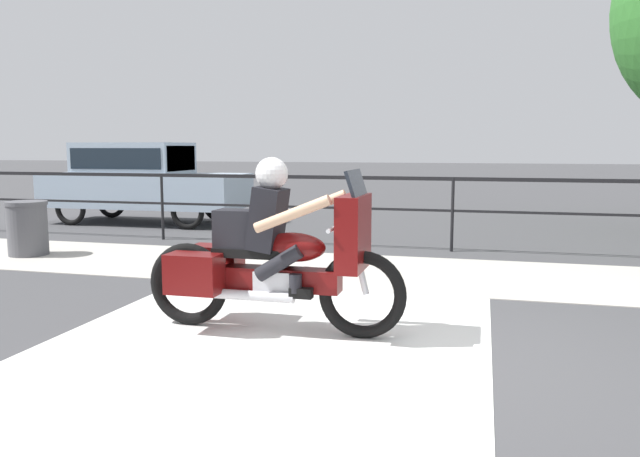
% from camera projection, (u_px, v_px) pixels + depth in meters
% --- Properties ---
extents(ground_plane, '(120.00, 120.00, 0.00)m').
position_uv_depth(ground_plane, '(416.00, 361.00, 4.87)').
color(ground_plane, '#424244').
extents(sidewalk_band, '(44.00, 2.40, 0.01)m').
position_uv_depth(sidewalk_band, '(444.00, 275.00, 8.13)').
color(sidewalk_band, '#B7B2A8').
rests_on(sidewalk_band, ground).
extents(crosswalk_band, '(3.71, 6.00, 0.01)m').
position_uv_depth(crosswalk_band, '(254.00, 355.00, 5.00)').
color(crosswalk_band, silver).
rests_on(crosswalk_band, ground).
extents(fence_railing, '(36.00, 0.05, 1.19)m').
position_uv_depth(fence_railing, '(453.00, 193.00, 9.84)').
color(fence_railing, black).
rests_on(fence_railing, ground).
extents(motorcycle, '(2.43, 0.76, 1.57)m').
position_uv_depth(motorcycle, '(272.00, 255.00, 5.57)').
color(motorcycle, black).
rests_on(motorcycle, ground).
extents(parked_car, '(4.38, 1.63, 1.75)m').
position_uv_depth(parked_car, '(141.00, 178.00, 13.53)').
color(parked_car, '#9EB2C6').
rests_on(parked_car, ground).
extents(trash_bin, '(0.61, 0.61, 0.84)m').
position_uv_depth(trash_bin, '(27.00, 228.00, 9.53)').
color(trash_bin, '#515156').
rests_on(trash_bin, ground).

